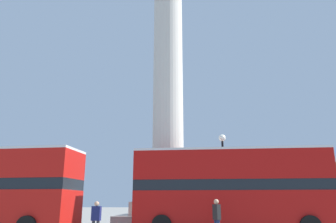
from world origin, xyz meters
The scene contains 6 objects.
monument_column centered at (0.00, 0.00, 7.26)m, with size 6.27×6.27×20.32m.
bus_b centered at (3.60, -4.45, 2.40)m, with size 10.25×3.27×4.35m.
equestrian_statue centered at (12.28, 3.57, 1.72)m, with size 3.41×2.88×5.85m.
street_lamp centered at (3.57, -1.86, 3.36)m, with size 0.45×0.45×5.78m.
pedestrian_near_lamp centered at (-2.83, -7.35, 0.90)m, with size 0.46×0.27×1.63m.
pedestrian_by_plinth centered at (2.57, -7.22, 0.97)m, with size 0.35×0.49×1.72m.
Camera 1 is at (1.26, -22.56, 1.56)m, focal length 35.00 mm.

